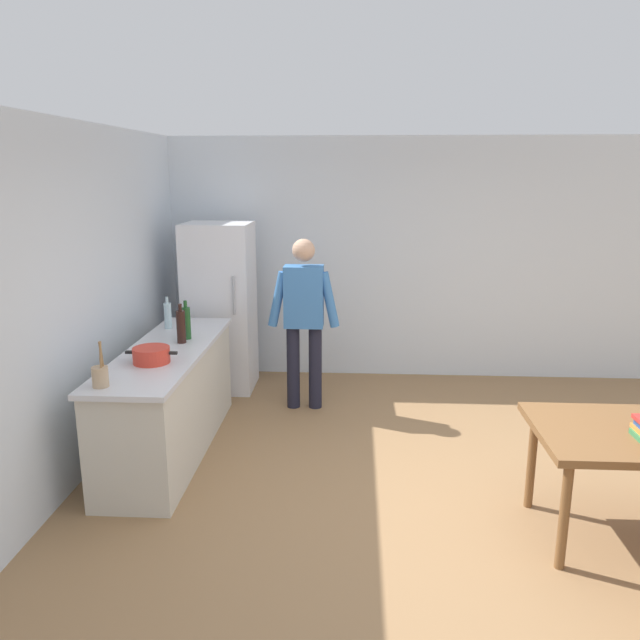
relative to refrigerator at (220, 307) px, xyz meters
The scene contains 11 objects.
ground_plane 3.19m from the refrigerator, 51.63° to the right, with size 14.00×14.00×0.00m, color #936D47.
wall_back 2.04m from the refrigerator, 17.53° to the left, with size 6.40×0.12×2.70m, color silver.
wall_left 2.35m from the refrigerator, 107.65° to the right, with size 0.12×5.60×2.70m, color silver.
kitchen_counter 1.66m from the refrigerator, 93.58° to the right, with size 0.64×2.20×0.90m.
refrigerator is the anchor object (origin of this frame).
person 1.10m from the refrigerator, 30.23° to the right, with size 0.70×0.22×1.70m.
cooking_pot 1.98m from the refrigerator, 92.85° to the right, with size 0.40×0.28×0.12m.
utensil_jar 2.54m from the refrigerator, 96.07° to the right, with size 0.11×0.11×0.32m.
bottle_wine_dark 1.42m from the refrigerator, 90.96° to the right, with size 0.08×0.08×0.34m.
bottle_wine_green 1.29m from the refrigerator, 90.61° to the right, with size 0.08×0.08×0.34m.
bottle_water_clear 0.98m from the refrigerator, 106.92° to the right, with size 0.07×0.07×0.30m.
Camera 1 is at (-0.45, -3.98, 2.33)m, focal length 34.55 mm.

